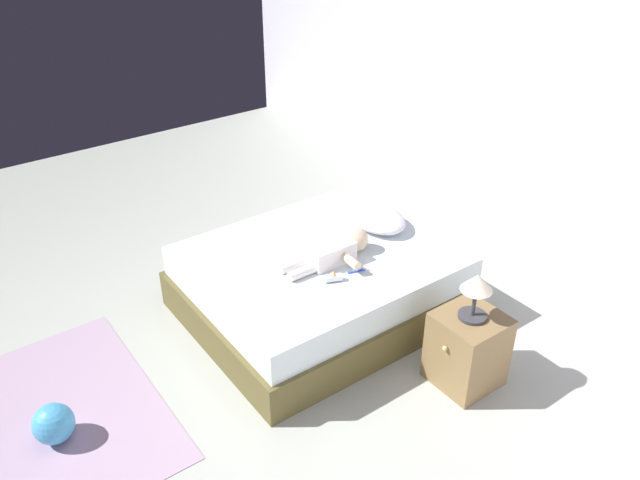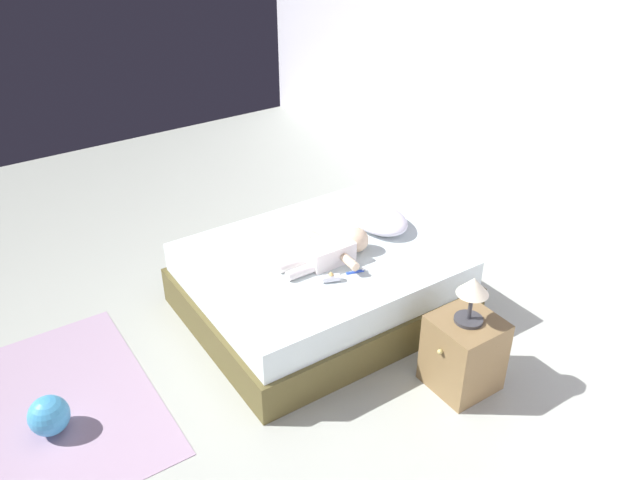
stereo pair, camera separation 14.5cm
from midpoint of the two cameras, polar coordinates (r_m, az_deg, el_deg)
ground_plane at (r=4.03m, az=-9.60°, el=-12.46°), size 8.00×8.00×0.00m
wall_behind_bed at (r=5.11m, az=21.60°, el=12.17°), size 8.00×0.12×2.54m
bed at (r=4.40m, az=0.95°, el=-3.79°), size 1.43×1.71×0.47m
pillow at (r=4.57m, az=5.95°, el=1.96°), size 0.52×0.36×0.13m
baby at (r=4.18m, az=2.21°, el=-0.88°), size 0.50×0.64×0.17m
toothbrush at (r=4.08m, az=4.27°, el=-2.79°), size 0.05×0.13×0.02m
nightstand at (r=3.93m, az=13.59°, el=-9.66°), size 0.37×0.40×0.47m
lamp at (r=3.67m, az=14.43°, el=-4.40°), size 0.18×0.18×0.29m
rug at (r=4.09m, az=-20.26°, el=-13.38°), size 1.49×0.91×0.01m
toy_ball at (r=3.89m, az=-21.79°, el=-14.20°), size 0.22×0.22×0.22m
baby_bottle at (r=3.98m, az=2.01°, el=-3.34°), size 0.09×0.12×0.07m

